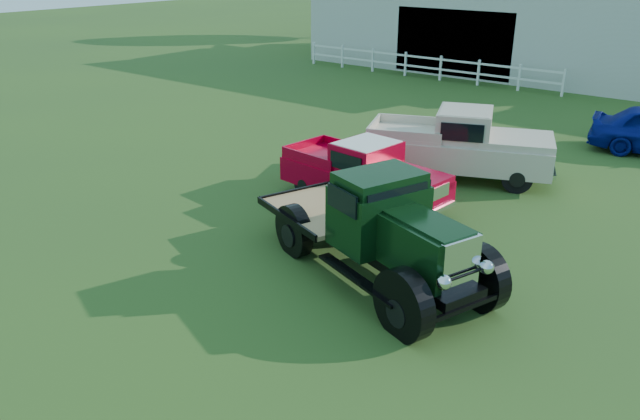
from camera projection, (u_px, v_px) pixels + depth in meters
The scene contains 6 objects.
ground at pixel (275, 275), 12.39m from camera, with size 120.00×120.00×0.00m, color #2F4B1E.
shed_left at pixel (496, 13), 34.17m from camera, with size 18.80×10.20×5.60m, color #A09F8D, non-canonical shape.
fence_rail at pixel (423, 66), 31.23m from camera, with size 14.20×0.16×1.20m, color white, non-canonical shape.
vintage_flatbed at pixel (375, 224), 11.99m from camera, with size 5.47×2.17×2.17m, color black, non-canonical shape.
red_pickup at pixel (363, 172), 15.57m from camera, with size 4.53×1.74×1.65m, color #AE001D, non-canonical shape.
white_pickup at pixel (459, 144), 17.38m from camera, with size 5.19×2.01×1.91m, color beige, non-canonical shape.
Camera 1 is at (7.46, -8.05, 5.96)m, focal length 35.00 mm.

